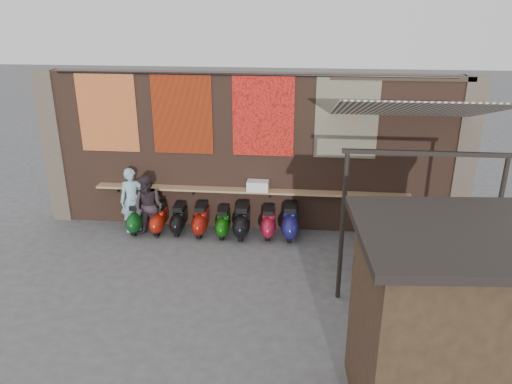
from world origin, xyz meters
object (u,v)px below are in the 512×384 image
at_px(shelf_box, 258,186).
at_px(scooter_stool_5, 242,221).
at_px(scooter_stool_6, 269,223).
at_px(market_stall, 457,332).
at_px(shopper_navy, 378,245).
at_px(scooter_stool_2, 179,219).
at_px(scooter_stool_4, 223,223).
at_px(shopper_grey, 415,254).
at_px(diner_left, 132,200).
at_px(scooter_stool_3, 201,220).
at_px(diner_right, 148,207).
at_px(shopper_tan, 383,234).
at_px(scooter_stool_7, 290,221).
at_px(scooter_stool_1, 159,218).
at_px(scooter_stool_0, 137,218).

relative_size(shelf_box, scooter_stool_5, 0.62).
xyz_separation_m(scooter_stool_6, market_stall, (2.99, -5.54, 1.04)).
xyz_separation_m(scooter_stool_6, shopper_navy, (2.41, -2.03, 0.53)).
xyz_separation_m(scooter_stool_2, scooter_stool_4, (1.16, -0.09, -0.01)).
relative_size(scooter_stool_6, shopper_grey, 0.49).
xyz_separation_m(scooter_stool_4, diner_left, (-2.34, 0.04, 0.49)).
xyz_separation_m(scooter_stool_3, scooter_stool_5, (1.07, -0.03, 0.03)).
bearing_deg(diner_right, shelf_box, 26.91).
relative_size(scooter_stool_2, scooter_stool_6, 0.97).
height_order(scooter_stool_5, market_stall, market_stall).
relative_size(scooter_stool_6, market_stall, 0.28).
bearing_deg(scooter_stool_4, shopper_tan, -18.14).
height_order(diner_left, shopper_navy, shopper_navy).
bearing_deg(scooter_stool_6, shelf_box, 138.44).
height_order(scooter_stool_2, market_stall, market_stall).
bearing_deg(scooter_stool_7, shelf_box, 162.94).
distance_m(scooter_stool_3, scooter_stool_6, 1.73).
bearing_deg(scooter_stool_1, scooter_stool_6, 0.40).
bearing_deg(scooter_stool_0, scooter_stool_1, 2.36).
bearing_deg(shopper_grey, scooter_stool_3, 14.60).
bearing_deg(scooter_stool_7, shopper_navy, -47.52).
bearing_deg(shopper_grey, shopper_tan, -20.45).
height_order(scooter_stool_1, scooter_stool_7, scooter_stool_7).
bearing_deg(scooter_stool_1, scooter_stool_5, -0.94).
distance_m(shelf_box, scooter_stool_0, 3.23).
relative_size(scooter_stool_2, scooter_stool_4, 1.03).
height_order(scooter_stool_7, shopper_tan, shopper_tan).
bearing_deg(diner_left, scooter_stool_6, -19.70).
height_order(scooter_stool_0, scooter_stool_1, scooter_stool_0).
bearing_deg(scooter_stool_0, scooter_stool_4, -0.62).
relative_size(diner_left, diner_right, 1.03).
xyz_separation_m(scooter_stool_3, market_stall, (4.72, -5.51, 1.03)).
height_order(shopper_navy, shopper_grey, shopper_navy).
height_order(scooter_stool_1, scooter_stool_4, scooter_stool_1).
relative_size(shelf_box, shopper_grey, 0.33).
relative_size(scooter_stool_4, market_stall, 0.26).
xyz_separation_m(scooter_stool_2, shopper_navy, (4.72, -2.05, 0.54)).
relative_size(shelf_box, market_stall, 0.19).
bearing_deg(scooter_stool_0, scooter_stool_2, 3.33).
bearing_deg(scooter_stool_5, shelf_box, 42.48).
xyz_separation_m(shopper_navy, shopper_grey, (0.73, -0.12, -0.10)).
bearing_deg(shopper_navy, scooter_stool_2, -65.36).
relative_size(scooter_stool_5, shopper_tan, 0.53).
bearing_deg(scooter_stool_7, scooter_stool_4, -177.37).
height_order(scooter_stool_0, scooter_stool_7, scooter_stool_7).
xyz_separation_m(scooter_stool_0, scooter_stool_3, (1.67, 0.02, 0.01)).
bearing_deg(market_stall, scooter_stool_2, 129.46).
relative_size(scooter_stool_4, scooter_stool_6, 0.94).
xyz_separation_m(scooter_stool_3, diner_right, (-1.24, -0.32, 0.43)).
height_order(scooter_stool_0, scooter_stool_3, scooter_stool_3).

